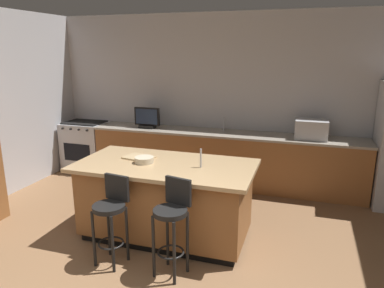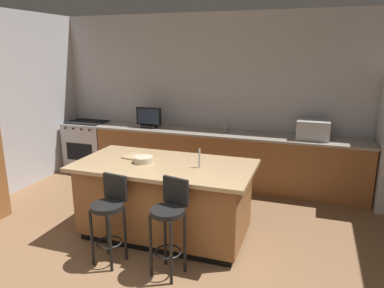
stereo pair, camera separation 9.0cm
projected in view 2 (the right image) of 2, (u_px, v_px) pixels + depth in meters
name	position (u px, v px, depth m)	size (l,w,h in m)	color
wall_back	(233.00, 99.00, 6.15)	(6.80, 0.12, 2.83)	#BCBCC1
counter_back	(224.00, 159.00, 6.06)	(4.54, 0.62, 0.90)	brown
kitchen_island	(165.00, 199.00, 4.35)	(2.10, 1.09, 0.93)	black
range_oven	(89.00, 145.00, 6.89)	(0.78, 0.63, 0.92)	#B7BABF
microwave	(313.00, 130.00, 5.48)	(0.48, 0.36, 0.29)	#B7BABF
tv_monitor	(149.00, 118.00, 6.28)	(0.46, 0.16, 0.36)	black
sink_faucet_back	(225.00, 124.00, 6.01)	(0.02, 0.02, 0.24)	#B2B2B7
sink_faucet_island	(199.00, 158.00, 4.07)	(0.02, 0.02, 0.22)	#B2B2B7
bar_stool_left	(109.00, 212.00, 3.79)	(0.34, 0.36, 0.95)	black
bar_stool_right	(169.00, 219.00, 3.57)	(0.35, 0.37, 1.00)	black
fruit_bowl	(143.00, 160.00, 4.28)	(0.23, 0.23, 0.07)	beige
cutting_board	(139.00, 157.00, 4.46)	(0.36, 0.25, 0.02)	tan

